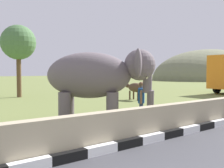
{
  "coord_description": "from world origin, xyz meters",
  "views": [
    {
      "loc": [
        -2.69,
        -1.85,
        2.07
      ],
      "look_at": [
        3.14,
        5.71,
        1.6
      ],
      "focal_mm": 41.85,
      "sensor_mm": 36.0,
      "label": 1
    }
  ],
  "objects": [
    {
      "name": "barrier_parapet",
      "position": [
        2.0,
        3.67,
        0.5
      ],
      "size": [
        28.0,
        0.36,
        1.0
      ],
      "primitive_type": "cube",
      "color": "tan",
      "rests_on": "ground_plane"
    },
    {
      "name": "cow_near",
      "position": [
        10.07,
        11.94,
        0.87
      ],
      "size": [
        0.66,
        1.9,
        1.23
      ],
      "color": "#473323",
      "rests_on": "ground_plane"
    },
    {
      "name": "striped_curb",
      "position": [
        -0.35,
        3.37,
        0.12
      ],
      "size": [
        16.2,
        0.2,
        0.24
      ],
      "color": "white",
      "rests_on": "ground_plane"
    },
    {
      "name": "elephant",
      "position": [
        2.84,
        6.09,
        1.88
      ],
      "size": [
        3.93,
        3.66,
        2.88
      ],
      "color": "slate",
      "rests_on": "ground_plane"
    },
    {
      "name": "tree_distant",
      "position": [
        4.12,
        19.11,
        4.3
      ],
      "size": [
        2.74,
        2.74,
        5.72
      ],
      "color": "brown",
      "rests_on": "ground_plane"
    },
    {
      "name": "hill_east",
      "position": [
        55.0,
        33.89,
        0.0
      ],
      "size": [
        30.9,
        24.72,
        14.68
      ],
      "color": "#6F7256",
      "rests_on": "ground_plane"
    },
    {
      "name": "person_handler",
      "position": [
        4.49,
        5.56,
        0.93
      ],
      "size": [
        0.52,
        0.5,
        1.66
      ],
      "color": "navy",
      "rests_on": "ground_plane"
    }
  ]
}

